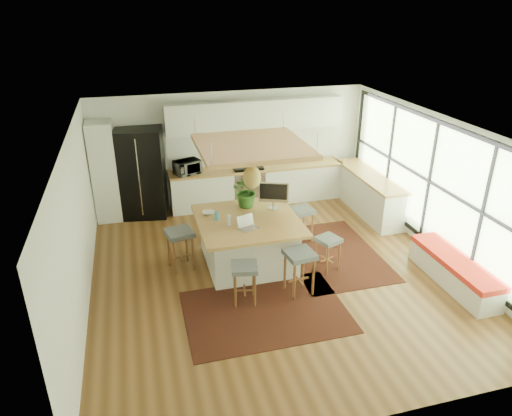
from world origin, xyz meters
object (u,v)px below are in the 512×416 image
object	(u,v)px
fridge	(142,177)
island	(248,241)
island_plant	(247,194)
monitor	(273,196)
stool_near_left	(245,283)
stool_near_right	(299,274)
stool_left_side	(181,251)
stool_right_back	(301,225)
stool_right_front	(328,252)
laptop	(249,223)
microwave	(187,166)

from	to	relation	value
fridge	island	distance (m)	3.33
fridge	island_plant	world-z (taller)	fridge
fridge	monitor	distance (m)	3.41
island	stool_near_left	xyz separation A→B (m)	(-0.36, -1.19, -0.11)
stool_near_right	stool_near_left	bearing A→B (deg)	-178.04
stool_near_right	fridge	bearing A→B (deg)	121.15
stool_near_left	stool_left_side	world-z (taller)	stool_left_side
island	stool_right_back	bearing A→B (deg)	24.81
stool_near_left	stool_right_front	world-z (taller)	stool_near_left
stool_right_back	island_plant	distance (m)	1.42
island	laptop	xyz separation A→B (m)	(-0.08, -0.38, 0.58)
island	monitor	bearing A→B (deg)	29.96
island	stool_right_front	xyz separation A→B (m)	(1.36, -0.60, -0.11)
stool_near_left	stool_right_back	distance (m)	2.42
island	laptop	bearing A→B (deg)	-102.38
stool_right_front	stool_right_back	xyz separation A→B (m)	(-0.08, 1.19, 0.00)
stool_left_side	stool_near_right	bearing A→B (deg)	-35.23
stool_near_left	monitor	xyz separation A→B (m)	(0.95, 1.53, 0.83)
fridge	microwave	distance (m)	1.06
fridge	monitor	size ratio (longest dim) A/B	3.53
stool_near_left	laptop	xyz separation A→B (m)	(0.28, 0.81, 0.70)
microwave	stool_near_left	bearing A→B (deg)	-105.25
microwave	laptop	bearing A→B (deg)	-98.82
stool_right_front	stool_left_side	bearing A→B (deg)	164.14
stool_right_back	island_plant	bearing A→B (deg)	-179.07
stool_right_front	microwave	bearing A→B (deg)	122.38
stool_right_front	stool_left_side	size ratio (longest dim) A/B	0.84
stool_right_back	island_plant	size ratio (longest dim) A/B	1.11
stool_near_left	monitor	bearing A→B (deg)	58.14
fridge	laptop	bearing A→B (deg)	-52.35
fridge	laptop	world-z (taller)	fridge
laptop	stool_near_right	bearing A→B (deg)	-67.19
stool_right_back	stool_left_side	distance (m)	2.57
stool_right_front	monitor	distance (m)	1.47
stool_near_left	stool_left_side	size ratio (longest dim) A/B	0.89
island_plant	stool_right_front	bearing A→B (deg)	-43.57
fridge	island	world-z (taller)	fridge
stool_near_left	microwave	size ratio (longest dim) A/B	1.22
island	monitor	world-z (taller)	monitor
fridge	stool_right_back	distance (m)	3.80
stool_near_left	monitor	distance (m)	1.99
fridge	stool_right_front	distance (m)	4.64
island_plant	stool_right_back	bearing A→B (deg)	0.93
stool_near_left	monitor	size ratio (longest dim) A/B	1.21
stool_left_side	monitor	distance (m)	2.03
stool_left_side	monitor	xyz separation A→B (m)	(1.84, 0.19, 0.83)
island	stool_right_front	world-z (taller)	island
laptop	microwave	xyz separation A→B (m)	(-0.66, 3.11, 0.07)
stool_near_left	stool_near_right	size ratio (longest dim) A/B	0.89
microwave	stool_near_right	bearing A→B (deg)	-91.78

